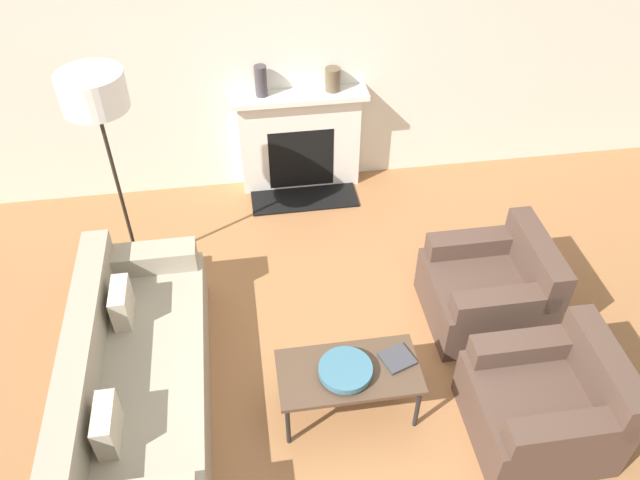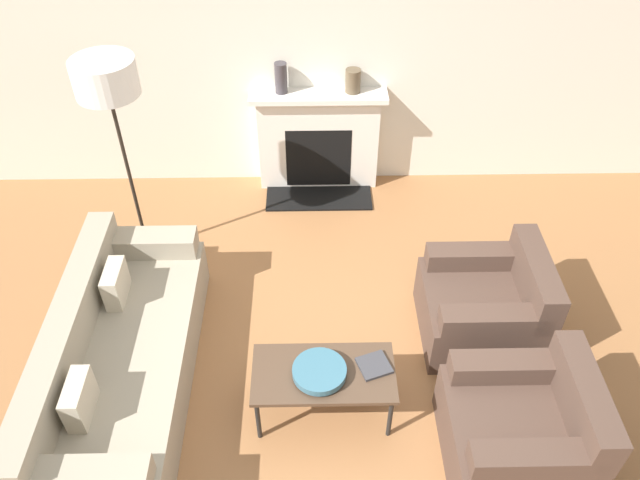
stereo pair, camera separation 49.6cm
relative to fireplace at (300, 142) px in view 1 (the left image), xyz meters
The scene contains 12 objects.
ground_plane 2.71m from the fireplace, 87.45° to the right, with size 18.00×18.00×0.00m, color #99663D.
wall_back 0.96m from the fireplace, 50.82° to the left, with size 18.00×0.06×2.90m.
fireplace is the anchor object (origin of this frame).
couch 2.87m from the fireplace, 120.70° to the right, with size 0.87×2.23×0.74m.
armchair_near 3.32m from the fireplace, 67.72° to the right, with size 0.88×0.83×0.77m.
armchair_far 2.38m from the fireplace, 57.96° to the right, with size 0.88×0.83×0.77m.
coffee_table 2.71m from the fireplace, 90.21° to the right, with size 0.96×0.49×0.44m.
bowl 2.73m from the fireplace, 90.81° to the right, with size 0.36×0.36×0.07m.
book 2.69m from the fireplace, 82.93° to the right, with size 0.25×0.25×0.02m.
floor_lamp 2.17m from the fireplace, 147.71° to the right, with size 0.48×0.48×1.86m.
mantel_vase_left 0.76m from the fireplace, behind, with size 0.11×0.11×0.29m.
mantel_vase_center_left 0.72m from the fireplace, ahead, with size 0.14×0.14×0.22m.
Camera 1 is at (-0.69, -2.52, 3.87)m, focal length 35.00 mm.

